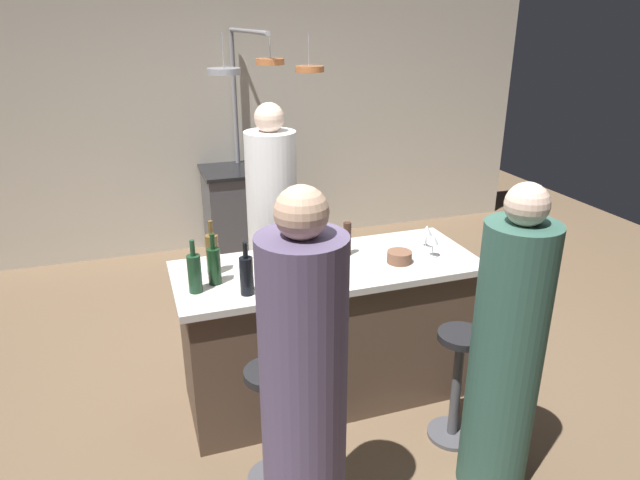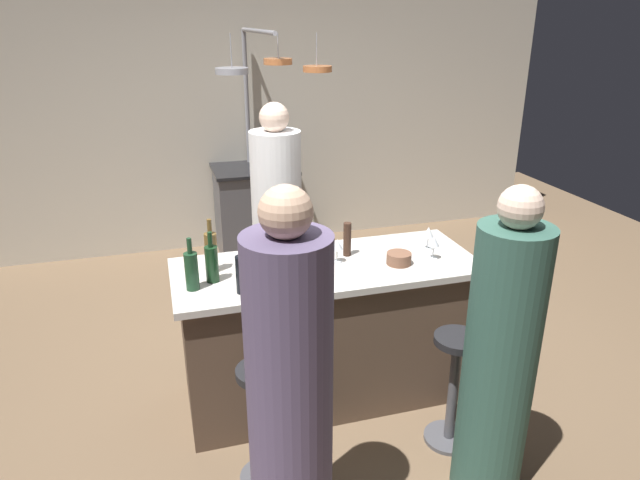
{
  "view_description": "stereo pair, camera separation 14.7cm",
  "coord_description": "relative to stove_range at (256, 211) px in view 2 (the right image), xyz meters",
  "views": [
    {
      "loc": [
        -1.04,
        -2.88,
        2.26
      ],
      "look_at": [
        0.0,
        0.15,
        1.0
      ],
      "focal_mm": 31.94,
      "sensor_mm": 36.0,
      "label": 1
    },
    {
      "loc": [
        -0.9,
        -2.93,
        2.26
      ],
      "look_at": [
        0.0,
        0.15,
        1.0
      ],
      "focal_mm": 31.94,
      "sensor_mm": 36.0,
      "label": 2
    }
  ],
  "objects": [
    {
      "name": "ground_plane",
      "position": [
        0.0,
        -2.45,
        -0.45
      ],
      "size": [
        9.0,
        9.0,
        0.0
      ],
      "primitive_type": "plane",
      "color": "brown"
    },
    {
      "name": "back_wall",
      "position": [
        0.0,
        0.4,
        0.85
      ],
      "size": [
        6.4,
        0.16,
        2.6
      ],
      "primitive_type": "cube",
      "color": "beige",
      "rests_on": "ground_plane"
    },
    {
      "name": "kitchen_island",
      "position": [
        0.0,
        -2.45,
        0.01
      ],
      "size": [
        1.8,
        0.72,
        0.9
      ],
      "color": "brown",
      "rests_on": "ground_plane"
    },
    {
      "name": "stove_range",
      "position": [
        0.0,
        0.0,
        0.0
      ],
      "size": [
        0.8,
        0.64,
        0.89
      ],
      "color": "#47474C",
      "rests_on": "ground_plane"
    },
    {
      "name": "chef",
      "position": [
        -0.1,
        -1.52,
        0.35
      ],
      "size": [
        0.36,
        0.36,
        1.72
      ],
      "color": "white",
      "rests_on": "ground_plane"
    },
    {
      "name": "bar_stool_left",
      "position": [
        -0.52,
        -3.07,
        -0.07
      ],
      "size": [
        0.28,
        0.28,
        0.68
      ],
      "color": "#4C4C51",
      "rests_on": "ground_plane"
    },
    {
      "name": "guest_left",
      "position": [
        -0.47,
        -3.46,
        0.34
      ],
      "size": [
        0.36,
        0.36,
        1.7
      ],
      "color": "#594C6B",
      "rests_on": "ground_plane"
    },
    {
      "name": "bar_stool_right",
      "position": [
        0.54,
        -3.07,
        -0.07
      ],
      "size": [
        0.28,
        0.28,
        0.68
      ],
      "color": "#4C4C51",
      "rests_on": "ground_plane"
    },
    {
      "name": "guest_right",
      "position": [
        0.55,
        -3.43,
        0.3
      ],
      "size": [
        0.34,
        0.34,
        1.61
      ],
      "color": "#33594C",
      "rests_on": "ground_plane"
    },
    {
      "name": "overhead_pot_rack",
      "position": [
        0.01,
        -0.53,
        1.23
      ],
      "size": [
        0.88,
        1.43,
        2.17
      ],
      "color": "gray",
      "rests_on": "ground_plane"
    },
    {
      "name": "cutting_board",
      "position": [
        -0.14,
        -2.39,
        0.46
      ],
      "size": [
        0.32,
        0.22,
        0.02
      ],
      "primitive_type": "cube",
      "color": "#997047",
      "rests_on": "kitchen_island"
    },
    {
      "name": "pepper_mill",
      "position": [
        0.16,
        -2.35,
        0.56
      ],
      "size": [
        0.05,
        0.05,
        0.21
      ],
      "primitive_type": "cylinder",
      "color": "#382319",
      "rests_on": "kitchen_island"
    },
    {
      "name": "wine_bottle_amber",
      "position": [
        -0.66,
        -2.35,
        0.58
      ],
      "size": [
        0.07,
        0.07,
        0.32
      ],
      "color": "brown",
      "rests_on": "kitchen_island"
    },
    {
      "name": "wine_bottle_dark",
      "position": [
        -0.53,
        -2.67,
        0.56
      ],
      "size": [
        0.07,
        0.07,
        0.29
      ],
      "color": "black",
      "rests_on": "kitchen_island"
    },
    {
      "name": "wine_bottle_green",
      "position": [
        -0.78,
        -2.55,
        0.56
      ],
      "size": [
        0.07,
        0.07,
        0.29
      ],
      "color": "#193D23",
      "rests_on": "kitchen_island"
    },
    {
      "name": "wine_bottle_red",
      "position": [
        -0.67,
        -2.49,
        0.56
      ],
      "size": [
        0.07,
        0.07,
        0.29
      ],
      "color": "#143319",
      "rests_on": "kitchen_island"
    },
    {
      "name": "wine_glass_near_left_guest",
      "position": [
        0.68,
        -2.39,
        0.56
      ],
      "size": [
        0.07,
        0.07,
        0.15
      ],
      "color": "silver",
      "rests_on": "kitchen_island"
    },
    {
      "name": "wine_glass_near_right_guest",
      "position": [
        0.64,
        -2.54,
        0.56
      ],
      "size": [
        0.07,
        0.07,
        0.15
      ],
      "color": "silver",
      "rests_on": "kitchen_island"
    },
    {
      "name": "wine_glass_by_chef",
      "position": [
        0.07,
        -2.42,
        0.56
      ],
      "size": [
        0.07,
        0.07,
        0.15
      ],
      "color": "silver",
      "rests_on": "kitchen_island"
    },
    {
      "name": "mixing_bowl_steel",
      "position": [
        -0.37,
        -2.63,
        0.48
      ],
      "size": [
        0.16,
        0.16,
        0.06
      ],
      "primitive_type": "cylinder",
      "color": "#B7B7BC",
      "rests_on": "kitchen_island"
    },
    {
      "name": "mixing_bowl_wooden",
      "position": [
        0.41,
        -2.56,
        0.49
      ],
      "size": [
        0.15,
        0.15,
        0.07
      ],
      "primitive_type": "cylinder",
      "color": "brown",
      "rests_on": "kitchen_island"
    }
  ]
}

